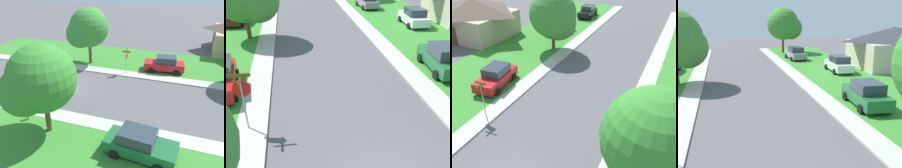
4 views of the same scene
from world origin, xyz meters
TOP-DOWN VIEW (x-y plane):
  - ground_plane at (0.00, 0.00)m, footprint 120.00×120.00m
  - sidewalk_east at (4.70, 12.00)m, footprint 1.40×56.00m
  - sidewalk_west at (-4.70, 12.00)m, footprint 1.40×56.00m
  - lawn_west at (-9.40, 12.00)m, footprint 8.00×56.00m
  - stop_sign_far_corner at (-4.82, 4.76)m, footprint 0.92×0.92m
  - car_red_kerbside_mid at (-6.81, 8.59)m, footprint 2.40×4.48m
  - car_green_driveway_right at (6.81, 8.86)m, footprint 2.33×4.45m
  - tree_across_right at (6.77, 2.21)m, footprint 4.76×4.43m
  - tree_sidewalk_far at (-6.15, -0.36)m, footprint 4.83×4.50m
  - fire_hydrant at (5.92, 0.14)m, footprint 0.38×0.22m

SIDE VIEW (x-z plane):
  - ground_plane at x=0.00m, z-range 0.00..0.00m
  - lawn_west at x=-9.40m, z-range 0.00..0.08m
  - sidewalk_east at x=4.70m, z-range 0.00..0.10m
  - sidewalk_west at x=-4.70m, z-range 0.00..0.10m
  - fire_hydrant at x=5.92m, z-range 0.02..0.85m
  - car_red_kerbside_mid at x=-6.81m, z-range -0.01..1.75m
  - car_green_driveway_right at x=6.81m, z-range -0.01..1.75m
  - stop_sign_far_corner at x=-4.82m, z-range 0.50..3.27m
  - tree_across_right at x=6.77m, z-range 0.78..7.08m
  - tree_sidewalk_far at x=-6.15m, z-range 0.91..7.52m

